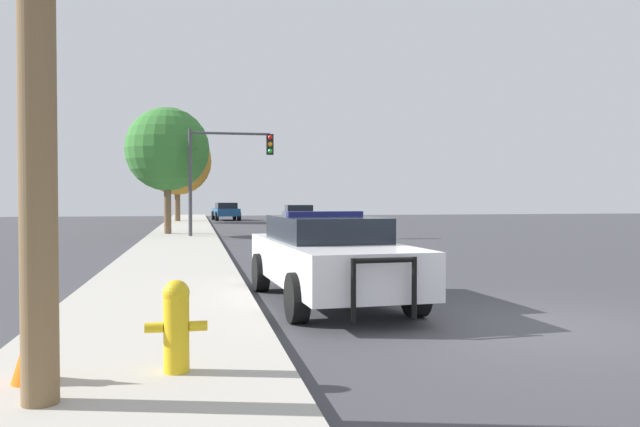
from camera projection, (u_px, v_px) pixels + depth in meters
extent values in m
plane|color=#3D3D42|center=(533.00, 327.00, 8.52)|extent=(110.00, 110.00, 0.00)
cube|color=#ADA89E|center=(148.00, 338.00, 7.51)|extent=(3.00, 110.00, 0.13)
cube|color=white|center=(329.00, 261.00, 10.47)|extent=(2.14, 5.09, 0.68)
cube|color=black|center=(325.00, 228.00, 10.70)|extent=(1.74, 2.69, 0.41)
cylinder|color=black|center=(416.00, 293.00, 9.21)|extent=(0.28, 0.73, 0.71)
cylinder|color=black|center=(297.00, 298.00, 8.75)|extent=(0.28, 0.73, 0.71)
cylinder|color=black|center=(352.00, 270.00, 12.20)|extent=(0.28, 0.73, 0.71)
cylinder|color=black|center=(261.00, 272.00, 11.74)|extent=(0.28, 0.73, 0.71)
cylinder|color=black|center=(414.00, 288.00, 8.05)|extent=(0.07, 0.07, 0.80)
cylinder|color=black|center=(353.00, 290.00, 7.84)|extent=(0.07, 0.07, 0.80)
cylinder|color=black|center=(384.00, 260.00, 7.94)|extent=(0.88, 0.12, 0.07)
cube|color=navy|center=(325.00, 214.00, 10.69)|extent=(1.33, 0.28, 0.09)
cube|color=navy|center=(381.00, 258.00, 10.71)|extent=(0.23, 3.59, 0.19)
cylinder|color=gold|center=(176.00, 334.00, 5.82)|extent=(0.24, 0.24, 0.71)
sphere|color=gold|center=(176.00, 293.00, 5.81)|extent=(0.25, 0.25, 0.25)
cylinder|color=gold|center=(154.00, 328.00, 5.78)|extent=(0.17, 0.10, 0.10)
cylinder|color=gold|center=(198.00, 326.00, 5.86)|extent=(0.17, 0.10, 0.10)
cylinder|color=#424247|center=(190.00, 183.00, 26.72)|extent=(0.16, 0.16, 4.58)
cylinder|color=#424247|center=(230.00, 133.00, 27.01)|extent=(3.44, 0.11, 0.11)
cube|color=black|center=(270.00, 145.00, 27.36)|extent=(0.30, 0.24, 0.90)
sphere|color=red|center=(270.00, 137.00, 27.22)|extent=(0.20, 0.20, 0.20)
sphere|color=orange|center=(270.00, 144.00, 27.23)|extent=(0.20, 0.20, 0.20)
sphere|color=green|center=(270.00, 151.00, 27.24)|extent=(0.20, 0.20, 0.20)
cube|color=navy|center=(226.00, 212.00, 49.33)|extent=(2.06, 4.27, 0.58)
cube|color=black|center=(226.00, 206.00, 49.12)|extent=(1.67, 2.26, 0.46)
cylinder|color=black|center=(213.00, 215.00, 50.35)|extent=(0.29, 0.74, 0.72)
cylinder|color=black|center=(234.00, 215.00, 50.81)|extent=(0.29, 0.74, 0.72)
cylinder|color=black|center=(217.00, 216.00, 47.87)|extent=(0.29, 0.74, 0.72)
cylinder|color=black|center=(239.00, 216.00, 48.34)|extent=(0.29, 0.74, 0.72)
cube|color=#474C51|center=(299.00, 217.00, 38.19)|extent=(2.04, 4.47, 0.58)
cube|color=black|center=(299.00, 208.00, 38.40)|extent=(1.67, 2.36, 0.43)
cylinder|color=black|center=(316.00, 222.00, 36.98)|extent=(0.28, 0.68, 0.66)
cylinder|color=black|center=(287.00, 222.00, 36.74)|extent=(0.28, 0.68, 0.66)
cylinder|color=black|center=(310.00, 220.00, 39.67)|extent=(0.28, 0.68, 0.66)
cylinder|color=black|center=(283.00, 221.00, 39.42)|extent=(0.28, 0.68, 0.66)
cylinder|color=brown|center=(177.00, 200.00, 44.38)|extent=(0.39, 0.39, 2.94)
sphere|color=#B77F28|center=(177.00, 161.00, 44.31)|extent=(4.82, 4.82, 4.82)
cylinder|color=brown|center=(168.00, 203.00, 28.46)|extent=(0.33, 0.33, 2.82)
sphere|color=#387A33|center=(167.00, 149.00, 28.40)|extent=(3.81, 3.81, 3.81)
cone|color=orange|center=(33.00, 347.00, 5.51)|extent=(0.38, 0.38, 0.63)
cylinder|color=white|center=(33.00, 343.00, 5.51)|extent=(0.21, 0.21, 0.09)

